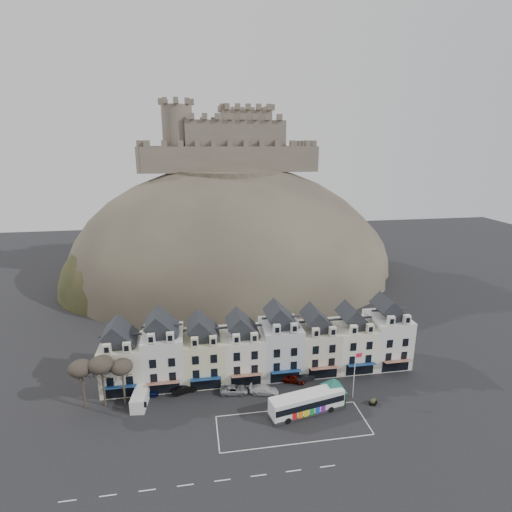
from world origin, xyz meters
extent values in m
plane|color=black|center=(0.00, 0.00, 0.00)|extent=(300.00, 300.00, 0.00)
cube|color=silver|center=(2.00, 1.25, 0.00)|extent=(22.00, 7.50, 0.01)
cube|color=beige|center=(-23.80, 16.00, 4.00)|extent=(6.80, 8.00, 8.00)
cube|color=black|center=(-23.80, 16.00, 9.20)|extent=(6.80, 5.76, 2.80)
cube|color=beige|center=(-25.30, 12.40, 8.90)|extent=(1.20, 0.80, 1.60)
cube|color=beige|center=(-22.30, 12.40, 8.90)|extent=(1.20, 0.80, 1.60)
cube|color=black|center=(-23.80, 11.97, 1.30)|extent=(5.10, 0.06, 2.20)
cube|color=navy|center=(-23.80, 11.30, 2.60)|extent=(5.10, 1.29, 0.43)
cube|color=silver|center=(-17.00, 16.00, 4.60)|extent=(6.80, 8.00, 9.20)
cube|color=black|center=(-17.00, 16.00, 10.40)|extent=(6.80, 5.76, 2.80)
cube|color=silver|center=(-18.50, 12.40, 10.10)|extent=(1.20, 0.80, 1.60)
cube|color=silver|center=(-15.50, 12.40, 10.10)|extent=(1.20, 0.80, 1.60)
cube|color=black|center=(-17.00, 11.97, 1.30)|extent=(5.10, 0.06, 2.20)
cube|color=maroon|center=(-17.00, 11.30, 2.60)|extent=(5.10, 1.29, 0.43)
cube|color=beige|center=(-10.20, 16.00, 4.00)|extent=(6.80, 8.00, 8.00)
cube|color=black|center=(-10.20, 16.00, 9.20)|extent=(6.80, 5.76, 2.80)
cube|color=beige|center=(-11.70, 12.40, 8.90)|extent=(1.20, 0.80, 1.60)
cube|color=beige|center=(-8.70, 12.40, 8.90)|extent=(1.20, 0.80, 1.60)
cube|color=black|center=(-10.20, 11.97, 1.30)|extent=(5.10, 0.06, 2.20)
cube|color=navy|center=(-10.20, 11.30, 2.60)|extent=(5.10, 1.29, 0.43)
cube|color=silver|center=(-3.40, 16.00, 4.00)|extent=(6.80, 8.00, 8.00)
cube|color=black|center=(-3.40, 16.00, 9.20)|extent=(6.80, 5.76, 2.80)
cube|color=silver|center=(-4.90, 12.40, 8.90)|extent=(1.20, 0.80, 1.60)
cube|color=silver|center=(-1.90, 12.40, 8.90)|extent=(1.20, 0.80, 1.60)
cube|color=black|center=(-3.40, 11.97, 1.30)|extent=(5.10, 0.06, 2.20)
cube|color=maroon|center=(-3.40, 11.30, 2.60)|extent=(5.10, 1.29, 0.43)
cube|color=silver|center=(3.40, 16.00, 4.60)|extent=(6.80, 8.00, 9.20)
cube|color=black|center=(3.40, 16.00, 10.40)|extent=(6.80, 5.76, 2.80)
cube|color=silver|center=(1.90, 12.40, 10.10)|extent=(1.20, 0.80, 1.60)
cube|color=silver|center=(4.90, 12.40, 10.10)|extent=(1.20, 0.80, 1.60)
cube|color=black|center=(3.40, 11.97, 1.30)|extent=(5.10, 0.06, 2.20)
cube|color=navy|center=(3.40, 11.30, 2.60)|extent=(5.10, 1.29, 0.43)
cube|color=beige|center=(10.20, 16.00, 4.00)|extent=(6.80, 8.00, 8.00)
cube|color=black|center=(10.20, 16.00, 9.20)|extent=(6.80, 5.76, 2.80)
cube|color=beige|center=(8.70, 12.40, 8.90)|extent=(1.20, 0.80, 1.60)
cube|color=beige|center=(11.70, 12.40, 8.90)|extent=(1.20, 0.80, 1.60)
cube|color=black|center=(10.20, 11.97, 1.30)|extent=(5.10, 0.06, 2.20)
cube|color=maroon|center=(10.20, 11.30, 2.60)|extent=(5.10, 1.29, 0.43)
cube|color=white|center=(17.00, 16.00, 4.00)|extent=(6.80, 8.00, 8.00)
cube|color=black|center=(17.00, 16.00, 9.20)|extent=(6.80, 5.76, 2.80)
cube|color=white|center=(15.50, 12.40, 8.90)|extent=(1.20, 0.80, 1.60)
cube|color=white|center=(18.50, 12.40, 8.90)|extent=(1.20, 0.80, 1.60)
cube|color=black|center=(17.00, 11.97, 1.30)|extent=(5.10, 0.06, 2.20)
cube|color=navy|center=(17.00, 11.30, 2.60)|extent=(5.10, 1.29, 0.43)
cube|color=white|center=(23.80, 16.00, 4.60)|extent=(6.80, 8.00, 9.20)
cube|color=black|center=(23.80, 16.00, 10.40)|extent=(6.80, 5.76, 2.80)
cube|color=white|center=(22.30, 12.40, 10.10)|extent=(1.20, 0.80, 1.60)
cube|color=white|center=(25.30, 12.40, 10.10)|extent=(1.20, 0.80, 1.60)
cube|color=black|center=(23.80, 11.97, 1.30)|extent=(5.10, 0.06, 2.20)
cube|color=maroon|center=(23.80, 11.30, 2.60)|extent=(5.10, 1.29, 0.43)
ellipsoid|color=#3E3630|center=(0.00, 70.00, 0.00)|extent=(96.00, 76.00, 68.00)
ellipsoid|color=#273018|center=(-22.00, 64.00, 0.00)|extent=(52.00, 44.00, 42.00)
ellipsoid|color=#3E3630|center=(24.00, 74.00, 0.00)|extent=(56.00, 48.00, 46.00)
ellipsoid|color=#273018|center=(-4.00, 56.00, 0.00)|extent=(40.00, 28.00, 28.00)
ellipsoid|color=#3E3630|center=(10.00, 58.00, 0.00)|extent=(36.00, 28.00, 24.00)
cylinder|color=#3E3630|center=(0.00, 70.00, 31.00)|extent=(30.00, 30.00, 3.00)
cube|color=#62554B|center=(0.00, 66.00, 35.50)|extent=(48.00, 2.20, 7.00)
cube|color=#62554B|center=(0.00, 86.00, 35.50)|extent=(48.00, 2.20, 7.00)
cube|color=#62554B|center=(-24.00, 76.00, 35.50)|extent=(2.20, 22.00, 7.00)
cube|color=#62554B|center=(24.00, 76.00, 35.50)|extent=(2.20, 22.00, 7.00)
cube|color=#62554B|center=(2.00, 76.00, 41.00)|extent=(28.00, 18.00, 10.00)
cube|color=#62554B|center=(6.00, 78.00, 42.50)|extent=(14.00, 12.00, 13.00)
cylinder|color=#62554B|center=(-14.00, 72.00, 41.00)|extent=(8.40, 8.40, 18.00)
cylinder|color=silver|center=(6.00, 78.00, 51.50)|extent=(0.16, 0.16, 5.00)
cylinder|color=#332C20|center=(-29.00, 10.50, 2.87)|extent=(0.32, 0.32, 5.74)
ellipsoid|color=#383028|center=(-29.00, 10.50, 6.97)|extent=(3.61, 3.61, 2.54)
cylinder|color=#332C20|center=(-26.00, 10.50, 3.01)|extent=(0.32, 0.32, 6.02)
ellipsoid|color=#383028|center=(-26.00, 10.50, 7.31)|extent=(3.78, 3.78, 2.67)
cylinder|color=#332C20|center=(-23.00, 10.50, 2.73)|extent=(0.32, 0.32, 5.46)
ellipsoid|color=#383028|center=(-23.00, 10.50, 6.63)|extent=(3.43, 3.43, 2.42)
cube|color=#262628|center=(4.81, 3.69, 0.37)|extent=(12.08, 5.06, 0.54)
cube|color=silver|center=(4.81, 3.69, 1.94)|extent=(12.07, 5.00, 2.70)
cube|color=black|center=(4.81, 3.69, 2.09)|extent=(11.86, 5.03, 1.02)
cube|color=silver|center=(4.81, 3.69, 3.16)|extent=(11.82, 4.85, 0.27)
cube|color=orange|center=(10.53, 4.87, 2.98)|extent=(0.32, 1.27, 0.30)
cylinder|color=black|center=(8.52, 3.22, 0.48)|extent=(1.08, 0.54, 1.03)
cylinder|color=black|center=(8.03, 5.59, 0.48)|extent=(1.08, 0.54, 1.03)
cylinder|color=black|center=(1.37, 1.75, 0.48)|extent=(1.08, 0.54, 1.03)
cylinder|color=black|center=(0.88, 4.12, 0.48)|extent=(1.08, 0.54, 1.03)
cube|color=black|center=(8.24, 6.80, 1.25)|extent=(0.16, 0.16, 2.50)
cube|color=black|center=(11.05, 6.87, 1.25)|extent=(0.16, 0.16, 2.50)
cube|color=black|center=(8.31, 3.98, 1.25)|extent=(0.16, 0.16, 2.50)
cube|color=black|center=(11.12, 4.06, 1.25)|extent=(0.16, 0.16, 2.50)
cube|color=black|center=(9.68, 5.43, 2.50)|extent=(3.53, 3.53, 0.13)
cone|color=#124E49|center=(9.68, 5.43, 3.44)|extent=(6.90, 6.90, 1.88)
cube|color=black|center=(10.00, 7.73, 0.24)|extent=(1.54, 1.54, 0.49)
sphere|color=#BA0A0C|center=(10.00, 7.73, 1.12)|extent=(1.53, 1.53, 1.53)
cylinder|color=silver|center=(13.31, 6.11, 4.11)|extent=(0.12, 0.12, 8.21)
cube|color=red|center=(13.87, 6.20, 7.60)|extent=(1.12, 0.20, 0.72)
cube|color=white|center=(-20.57, 9.74, 1.12)|extent=(2.65, 5.12, 2.25)
cube|color=black|center=(-20.57, 9.74, 1.55)|extent=(2.03, 0.30, 0.96)
cube|color=black|center=(16.10, 4.17, 0.23)|extent=(0.92, 0.50, 0.45)
sphere|color=#273018|center=(16.10, 4.17, 0.59)|extent=(0.63, 0.63, 0.63)
cube|color=black|center=(15.62, 3.77, 0.25)|extent=(1.10, 0.73, 0.50)
sphere|color=#273018|center=(15.62, 3.77, 0.65)|extent=(0.70, 0.70, 0.70)
imported|color=#0B1238|center=(-20.00, 12.00, 0.72)|extent=(4.31, 1.88, 1.45)
imported|color=black|center=(-13.73, 12.00, 0.69)|extent=(4.43, 2.57, 1.38)
imported|color=#95989C|center=(-5.60, 10.46, 0.66)|extent=(4.89, 2.75, 1.32)
imported|color=silver|center=(-0.73, 9.50, 0.70)|extent=(5.22, 3.33, 1.41)
imported|color=#510A04|center=(4.80, 12.00, 0.73)|extent=(4.63, 3.26, 1.46)
imported|color=black|center=(7.19, 12.00, 0.66)|extent=(4.24, 2.84, 1.32)
camera|label=1|loc=(-11.39, -46.75, 40.00)|focal=28.00mm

